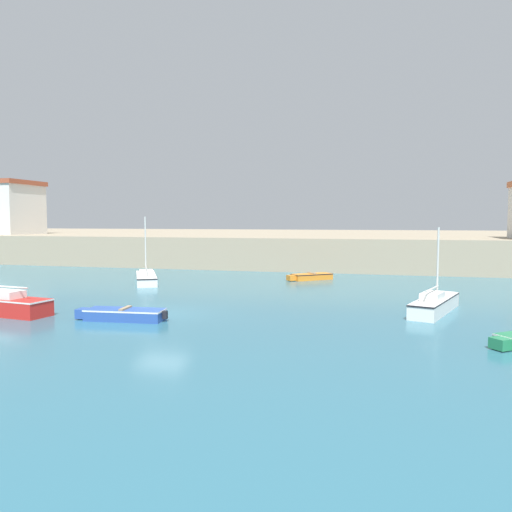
% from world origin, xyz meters
% --- Properties ---
extents(ground_plane, '(200.00, 200.00, 0.00)m').
position_xyz_m(ground_plane, '(0.00, 0.00, 0.00)').
color(ground_plane, '#2D667A').
extents(quay_seawall, '(120.00, 40.00, 2.97)m').
position_xyz_m(quay_seawall, '(0.00, 40.69, 1.48)').
color(quay_seawall, gray).
rests_on(quay_seawall, ground).
extents(dinghy_blue_0, '(4.36, 1.54, 0.59)m').
position_xyz_m(dinghy_blue_0, '(-1.05, -1.88, 0.28)').
color(dinghy_blue_0, '#284C9E').
rests_on(dinghy_blue_0, ground).
extents(sailboat_white_1, '(3.97, 6.12, 4.84)m').
position_xyz_m(sailboat_white_1, '(-6.40, 10.94, 0.39)').
color(sailboat_white_1, white).
rests_on(sailboat_white_1, ground).
extents(sailboat_white_2, '(2.90, 6.02, 4.23)m').
position_xyz_m(sailboat_white_2, '(13.01, 3.75, 0.44)').
color(sailboat_white_2, white).
rests_on(sailboat_white_2, ground).
extents(dinghy_orange_4, '(3.39, 3.02, 0.55)m').
position_xyz_m(dinghy_orange_4, '(5.05, 15.66, 0.26)').
color(dinghy_orange_4, orange).
rests_on(dinghy_orange_4, ground).
extents(harbor_shed_near_wharf, '(7.84, 6.33, 6.05)m').
position_xyz_m(harbor_shed_near_wharf, '(-32.00, 25.83, 6.02)').
color(harbor_shed_near_wharf, silver).
rests_on(harbor_shed_near_wharf, quay_seawall).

